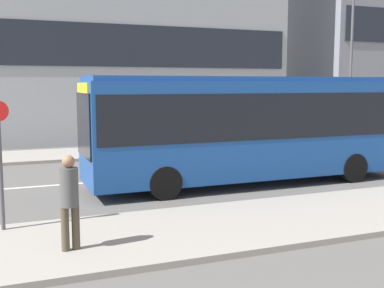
{
  "coord_description": "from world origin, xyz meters",
  "views": [
    {
      "loc": [
        -5.04,
        -15.67,
        3.24
      ],
      "look_at": [
        0.53,
        -1.74,
        1.35
      ],
      "focal_mm": 45.0,
      "sensor_mm": 36.0,
      "label": 1
    }
  ],
  "objects": [
    {
      "name": "city_bus",
      "position": [
        2.42,
        -2.04,
        1.98
      ],
      "size": [
        10.6,
        2.47,
        3.45
      ],
      "rotation": [
        0.0,
        0.0,
        -0.06
      ],
      "color": "#194793",
      "rests_on": "ground_plane"
    },
    {
      "name": "ground_plane",
      "position": [
        0.0,
        0.0,
        0.0
      ],
      "size": [
        120.0,
        120.0,
        0.0
      ],
      "primitive_type": "plane",
      "color": "#595654"
    },
    {
      "name": "bus_stop_sign",
      "position": [
        -5.09,
        -4.9,
        1.77
      ],
      "size": [
        0.44,
        0.12,
        2.81
      ],
      "color": "#4C4C51",
      "rests_on": "sidewalk_near"
    },
    {
      "name": "sidewalk_far",
      "position": [
        0.0,
        6.25,
        0.07
      ],
      "size": [
        44.0,
        3.5,
        0.13
      ],
      "color": "gray",
      "rests_on": "ground_plane"
    },
    {
      "name": "sidewalk_near",
      "position": [
        0.0,
        -6.25,
        0.07
      ],
      "size": [
        44.0,
        3.5,
        0.13
      ],
      "color": "gray",
      "rests_on": "ground_plane"
    },
    {
      "name": "parked_car_0",
      "position": [
        11.76,
        3.42,
        0.66
      ],
      "size": [
        4.26,
        1.68,
        1.4
      ],
      "color": "silver",
      "rests_on": "ground_plane"
    },
    {
      "name": "lane_centerline",
      "position": [
        0.0,
        0.0,
        0.0
      ],
      "size": [
        41.8,
        0.16,
        0.01
      ],
      "color": "silver",
      "rests_on": "ground_plane"
    },
    {
      "name": "pedestrian_near_stop",
      "position": [
        -3.91,
        -6.72,
        1.16
      ],
      "size": [
        0.35,
        0.34,
        1.8
      ],
      "rotation": [
        0.0,
        0.0,
        3.29
      ],
      "color": "#4C4233",
      "rests_on": "sidewalk_near"
    },
    {
      "name": "street_lamp",
      "position": [
        12.37,
        5.18,
        4.93
      ],
      "size": [
        0.36,
        0.36,
        8.03
      ],
      "color": "#4C4C51",
      "rests_on": "sidewalk_far"
    }
  ]
}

